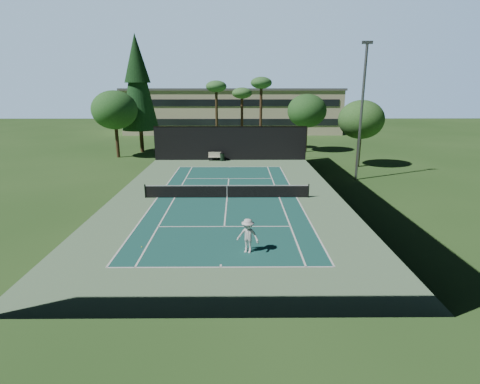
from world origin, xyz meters
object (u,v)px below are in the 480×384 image
Objects in this scene: tennis_ball_a at (142,247)px; tennis_ball_d at (170,188)px; tennis_net at (227,191)px; tennis_ball_c at (269,193)px; park_bench at (215,156)px; player at (248,236)px; trash_bin at (222,157)px; tennis_ball_b at (192,194)px.

tennis_ball_d is (-0.65, 12.38, -0.00)m from tennis_ball_a.
tennis_net is 3.66m from tennis_ball_c.
park_bench is at bearing 84.30° from tennis_ball_a.
park_bench is (-5.27, 14.42, 0.51)m from tennis_ball_c.
player is 26.00m from park_bench.
tennis_ball_a is 0.05× the size of park_bench.
player reaches higher than tennis_ball_d.
tennis_ball_a reaches higher than tennis_ball_d.
tennis_ball_a is at bearing -97.74° from trash_bin.
tennis_net is 196.04× the size of tennis_ball_c.
tennis_net reaches higher than tennis_ball_b.
tennis_ball_a and tennis_ball_b have the same top height.
player is 25.74m from trash_bin.
tennis_net is 174.33× the size of tennis_ball_a.
park_bench is at bearing 85.99° from tennis_ball_b.
tennis_ball_a is 1.08× the size of tennis_ball_d.
tennis_net reaches higher than tennis_ball_c.
tennis_ball_a is 10.70m from tennis_ball_b.
trash_bin is (-2.32, 25.63, -0.45)m from player.
tennis_ball_d is 0.07× the size of trash_bin.
player is at bearing -84.82° from trash_bin.
tennis_ball_d is (-2.14, 1.79, -0.00)m from tennis_ball_b.
tennis_net is 5.80m from tennis_ball_d.
tennis_net is 6.94× the size of player.
trash_bin is (1.90, 14.38, 0.44)m from tennis_ball_b.
player is 1.24× the size of park_bench.
park_bench is (2.51, 25.14, 0.51)m from tennis_ball_a.
park_bench is (-1.85, 15.64, -0.01)m from tennis_net.
player is at bearing -100.27° from tennis_ball_c.
tennis_ball_d is at bearing -103.90° from park_bench.
trash_bin is (3.39, 24.98, 0.44)m from tennis_ball_a.
tennis_ball_d is 0.05× the size of park_bench.
tennis_ball_c is at bearing 19.62° from tennis_net.
tennis_ball_d is 13.24m from trash_bin.
tennis_ball_a is (-4.36, -9.51, -0.52)m from tennis_net.
tennis_net reaches higher than trash_bin.
tennis_ball_a is at bearing -165.98° from player.
tennis_net is 188.40× the size of tennis_ball_d.
player is at bearing -82.42° from tennis_net.
player reaches higher than trash_bin.
tennis_ball_b is 6.29m from tennis_ball_c.
tennis_ball_c is 0.07× the size of trash_bin.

